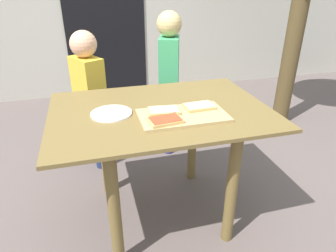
{
  "coord_description": "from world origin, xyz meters",
  "views": [
    {
      "loc": [
        -0.34,
        -1.37,
        1.29
      ],
      "look_at": [
        0.04,
        0.0,
        0.58
      ],
      "focal_mm": 31.91,
      "sensor_mm": 36.0,
      "label": 1
    }
  ],
  "objects_px": {
    "pizza_slice_far_left": "(163,111)",
    "child_right": "(169,75)",
    "cutting_board": "(183,115)",
    "plate_white_left": "(111,113)",
    "child_left": "(89,93)",
    "dining_table": "(161,132)",
    "pizza_slice_near_left": "(165,120)",
    "pizza_slice_far_right": "(199,106)"
  },
  "relations": [
    {
      "from": "pizza_slice_far_right",
      "to": "child_right",
      "type": "xyz_separation_m",
      "value": [
        0.07,
        0.81,
        -0.08
      ]
    },
    {
      "from": "pizza_slice_far_right",
      "to": "plate_white_left",
      "type": "distance_m",
      "value": 0.44
    },
    {
      "from": "pizza_slice_far_left",
      "to": "plate_white_left",
      "type": "bearing_deg",
      "value": 162.22
    },
    {
      "from": "cutting_board",
      "to": "child_right",
      "type": "bearing_deg",
      "value": 78.75
    },
    {
      "from": "plate_white_left",
      "to": "pizza_slice_far_right",
      "type": "bearing_deg",
      "value": -9.51
    },
    {
      "from": "cutting_board",
      "to": "child_left",
      "type": "height_order",
      "value": "child_left"
    },
    {
      "from": "dining_table",
      "to": "pizza_slice_far_left",
      "type": "relative_size",
      "value": 6.83
    },
    {
      "from": "dining_table",
      "to": "plate_white_left",
      "type": "relative_size",
      "value": 5.48
    },
    {
      "from": "cutting_board",
      "to": "child_right",
      "type": "xyz_separation_m",
      "value": [
        0.17,
        0.86,
        -0.06
      ]
    },
    {
      "from": "pizza_slice_near_left",
      "to": "pizza_slice_far_left",
      "type": "height_order",
      "value": "same"
    },
    {
      "from": "dining_table",
      "to": "plate_white_left",
      "type": "xyz_separation_m",
      "value": [
        -0.25,
        0.0,
        0.14
      ]
    },
    {
      "from": "pizza_slice_far_left",
      "to": "child_left",
      "type": "height_order",
      "value": "child_left"
    },
    {
      "from": "pizza_slice_near_left",
      "to": "pizza_slice_far_right",
      "type": "height_order",
      "value": "same"
    },
    {
      "from": "pizza_slice_near_left",
      "to": "plate_white_left",
      "type": "relative_size",
      "value": 0.81
    },
    {
      "from": "pizza_slice_near_left",
      "to": "child_left",
      "type": "distance_m",
      "value": 0.92
    },
    {
      "from": "pizza_slice_far_left",
      "to": "plate_white_left",
      "type": "xyz_separation_m",
      "value": [
        -0.25,
        0.08,
        -0.02
      ]
    },
    {
      "from": "pizza_slice_far_left",
      "to": "child_right",
      "type": "xyz_separation_m",
      "value": [
        0.26,
        0.82,
        -0.08
      ]
    },
    {
      "from": "cutting_board",
      "to": "dining_table",
      "type": "bearing_deg",
      "value": 123.9
    },
    {
      "from": "dining_table",
      "to": "pizza_slice_far_right",
      "type": "distance_m",
      "value": 0.25
    },
    {
      "from": "pizza_slice_near_left",
      "to": "child_right",
      "type": "distance_m",
      "value": 0.97
    },
    {
      "from": "child_left",
      "to": "child_right",
      "type": "height_order",
      "value": "child_right"
    },
    {
      "from": "cutting_board",
      "to": "pizza_slice_near_left",
      "type": "height_order",
      "value": "pizza_slice_near_left"
    },
    {
      "from": "pizza_slice_far_right",
      "to": "child_left",
      "type": "height_order",
      "value": "child_left"
    },
    {
      "from": "plate_white_left",
      "to": "child_right",
      "type": "bearing_deg",
      "value": 55.81
    },
    {
      "from": "pizza_slice_far_right",
      "to": "pizza_slice_far_left",
      "type": "bearing_deg",
      "value": -178.3
    },
    {
      "from": "child_right",
      "to": "pizza_slice_near_left",
      "type": "bearing_deg",
      "value": -106.58
    },
    {
      "from": "pizza_slice_near_left",
      "to": "pizza_slice_far_left",
      "type": "xyz_separation_m",
      "value": [
        0.02,
        0.11,
        0.0
      ]
    },
    {
      "from": "pizza_slice_far_left",
      "to": "child_right",
      "type": "relative_size",
      "value": 0.15
    },
    {
      "from": "cutting_board",
      "to": "pizza_slice_far_left",
      "type": "distance_m",
      "value": 0.1
    },
    {
      "from": "dining_table",
      "to": "child_left",
      "type": "xyz_separation_m",
      "value": [
        -0.34,
        0.67,
        0.02
      ]
    },
    {
      "from": "cutting_board",
      "to": "pizza_slice_near_left",
      "type": "distance_m",
      "value": 0.12
    },
    {
      "from": "dining_table",
      "to": "cutting_board",
      "type": "distance_m",
      "value": 0.2
    },
    {
      "from": "dining_table",
      "to": "pizza_slice_far_right",
      "type": "xyz_separation_m",
      "value": [
        0.19,
        -0.07,
        0.16
      ]
    },
    {
      "from": "cutting_board",
      "to": "pizza_slice_far_right",
      "type": "distance_m",
      "value": 0.12
    },
    {
      "from": "pizza_slice_near_left",
      "to": "child_left",
      "type": "xyz_separation_m",
      "value": [
        -0.32,
        0.85,
        -0.14
      ]
    },
    {
      "from": "pizza_slice_near_left",
      "to": "plate_white_left",
      "type": "height_order",
      "value": "pizza_slice_near_left"
    },
    {
      "from": "pizza_slice_near_left",
      "to": "plate_white_left",
      "type": "xyz_separation_m",
      "value": [
        -0.23,
        0.19,
        -0.02
      ]
    },
    {
      "from": "child_left",
      "to": "dining_table",
      "type": "bearing_deg",
      "value": -62.75
    },
    {
      "from": "pizza_slice_far_left",
      "to": "plate_white_left",
      "type": "height_order",
      "value": "pizza_slice_far_left"
    },
    {
      "from": "cutting_board",
      "to": "child_left",
      "type": "xyz_separation_m",
      "value": [
        -0.43,
        0.79,
        -0.12
      ]
    },
    {
      "from": "pizza_slice_near_left",
      "to": "child_right",
      "type": "height_order",
      "value": "child_right"
    },
    {
      "from": "plate_white_left",
      "to": "dining_table",
      "type": "bearing_deg",
      "value": -0.69
    }
  ]
}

